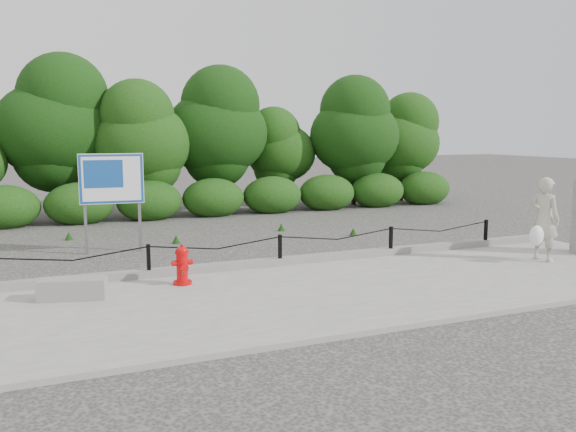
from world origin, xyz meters
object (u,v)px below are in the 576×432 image
at_px(fire_hydrant, 182,265).
at_px(pedestrian, 544,220).
at_px(concrete_block, 72,289).
at_px(advertising_sign, 111,183).

relative_size(fire_hydrant, pedestrian, 0.41).
bearing_deg(pedestrian, concrete_block, 74.07).
xyz_separation_m(concrete_block, advertising_sign, (1.13, 3.85, 1.29)).
distance_m(concrete_block, advertising_sign, 4.22).
bearing_deg(advertising_sign, concrete_block, -101.60).
bearing_deg(concrete_block, advertising_sign, 73.59).
bearing_deg(pedestrian, fire_hydrant, 70.93).
bearing_deg(advertising_sign, pedestrian, -26.23).
height_order(pedestrian, advertising_sign, advertising_sign).
xyz_separation_m(fire_hydrant, pedestrian, (7.03, -1.00, 0.49)).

